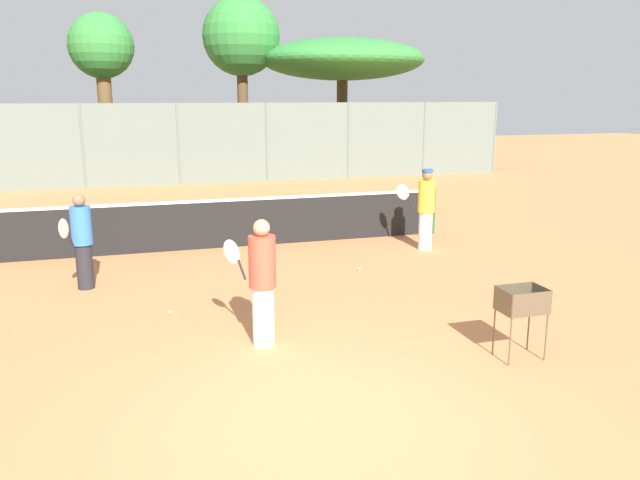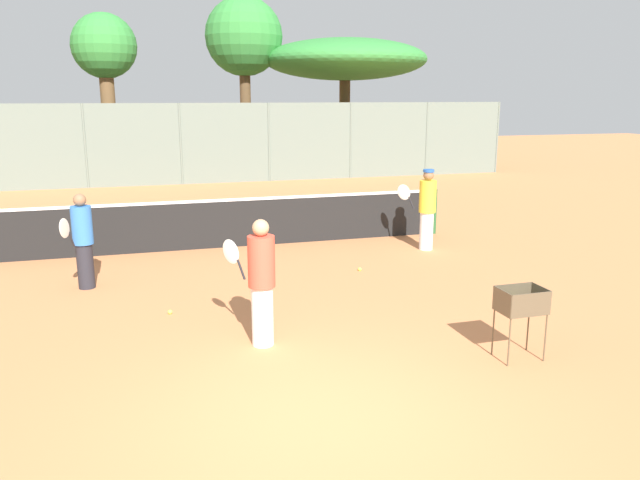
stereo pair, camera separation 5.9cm
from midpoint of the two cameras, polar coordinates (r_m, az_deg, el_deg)
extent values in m
plane|color=#D37F4C|center=(6.58, 0.24, -16.26)|extent=(80.00, 80.00, 0.00)
cylinder|color=#26592D|center=(15.09, 10.54, 2.58)|extent=(0.10, 0.10, 1.07)
cube|color=black|center=(13.59, -9.14, 1.36)|extent=(10.25, 0.01, 1.01)
cube|color=white|center=(13.49, -9.22, 3.59)|extent=(10.25, 0.02, 0.06)
cylinder|color=slate|center=(23.71, -20.60, 8.03)|extent=(0.08, 0.08, 2.97)
cylinder|color=slate|center=(23.71, -12.54, 8.55)|extent=(0.08, 0.08, 2.97)
cylinder|color=slate|center=(24.16, -4.62, 8.89)|extent=(0.08, 0.08, 2.97)
cylinder|color=slate|center=(25.05, 2.89, 9.06)|extent=(0.08, 0.08, 2.97)
cylinder|color=slate|center=(26.32, 9.78, 9.09)|extent=(0.08, 0.08, 2.97)
cylinder|color=slate|center=(27.93, 15.96, 9.00)|extent=(0.08, 0.08, 2.97)
cube|color=slate|center=(23.71, -12.54, 8.55)|extent=(26.44, 0.01, 2.97)
cylinder|color=brown|center=(28.94, 2.31, 10.52)|extent=(0.49, 0.49, 3.88)
ellipsoid|color=#338438|center=(28.96, 2.37, 16.16)|extent=(7.28, 7.28, 1.82)
cylinder|color=brown|center=(26.20, -18.61, 10.10)|extent=(0.55, 0.55, 4.35)
sphere|color=#338438|center=(26.24, -19.08, 16.44)|extent=(2.46, 2.46, 2.46)
cylinder|color=brown|center=(28.34, -6.73, 11.22)|extent=(0.47, 0.47, 4.71)
sphere|color=#338438|center=(28.44, -6.92, 17.99)|extent=(3.34, 3.34, 3.34)
cylinder|color=white|center=(8.28, -5.07, -6.91)|extent=(0.29, 0.29, 0.81)
cylinder|color=#E54C38|center=(8.06, -5.18, -1.97)|extent=(0.35, 0.35, 0.67)
sphere|color=tan|center=(7.95, -5.24, 1.13)|extent=(0.22, 0.22, 0.22)
cylinder|color=black|center=(8.33, -7.02, -2.71)|extent=(0.11, 0.13, 0.27)
ellipsoid|color=silver|center=(8.39, -7.96, -1.06)|extent=(0.27, 0.33, 0.43)
cylinder|color=white|center=(13.50, 9.82, 0.83)|extent=(0.29, 0.29, 0.81)
cylinder|color=yellow|center=(13.37, 9.94, 3.95)|extent=(0.36, 0.36, 0.68)
sphere|color=#8C6647|center=(13.31, 10.02, 5.86)|extent=(0.22, 0.22, 0.22)
cylinder|color=#2659B2|center=(13.30, 10.03, 6.26)|extent=(0.23, 0.23, 0.05)
cylinder|color=black|center=(13.51, 8.47, 3.37)|extent=(0.12, 0.12, 0.27)
ellipsoid|color=silver|center=(13.54, 7.79, 4.35)|extent=(0.30, 0.30, 0.43)
cylinder|color=#26262D|center=(11.35, -20.52, -2.24)|extent=(0.28, 0.28, 0.78)
cylinder|color=blue|center=(11.20, -20.81, 1.28)|extent=(0.34, 0.34, 0.65)
sphere|color=#8C6647|center=(11.12, -20.98, 3.44)|extent=(0.21, 0.21, 0.21)
cylinder|color=black|center=(10.93, -21.63, 0.07)|extent=(0.09, 0.14, 0.27)
ellipsoid|color=silver|center=(10.74, -22.19, 1.01)|extent=(0.20, 0.37, 0.43)
cylinder|color=brown|center=(7.99, 17.11, -8.94)|extent=(0.02, 0.02, 0.61)
cylinder|color=brown|center=(8.27, 20.10, -8.40)|extent=(0.02, 0.02, 0.61)
cylinder|color=brown|center=(8.27, 15.74, -8.09)|extent=(0.02, 0.02, 0.61)
cylinder|color=brown|center=(8.54, 18.67, -7.61)|extent=(0.02, 0.02, 0.61)
cube|color=brown|center=(8.16, 18.07, -6.20)|extent=(0.55, 0.40, 0.01)
cube|color=brown|center=(7.96, 18.95, -5.65)|extent=(0.55, 0.01, 0.30)
cube|color=brown|center=(8.27, 17.37, -4.84)|extent=(0.55, 0.01, 0.30)
cube|color=brown|center=(7.97, 16.50, -5.46)|extent=(0.01, 0.40, 0.30)
cube|color=brown|center=(8.27, 19.72, -5.02)|extent=(0.01, 0.40, 0.30)
sphere|color=#D1E54C|center=(8.15, 17.76, -5.53)|extent=(0.07, 0.07, 0.07)
sphere|color=#D1E54C|center=(8.23, 17.89, -5.35)|extent=(0.07, 0.07, 0.07)
sphere|color=#D1E54C|center=(8.02, 18.24, -5.86)|extent=(0.07, 0.07, 0.07)
sphere|color=#D1E54C|center=(8.24, 17.52, -5.31)|extent=(0.07, 0.07, 0.07)
sphere|color=#D1E54C|center=(8.11, 18.85, -6.10)|extent=(0.07, 0.07, 0.07)
sphere|color=#D1E54C|center=(8.23, 17.30, -5.71)|extent=(0.07, 0.07, 0.07)
sphere|color=#D1E54C|center=(8.31, 19.09, -5.66)|extent=(0.07, 0.07, 0.07)
sphere|color=#D1E54C|center=(8.02, 17.31, -6.20)|extent=(0.07, 0.07, 0.07)
sphere|color=#D1E54C|center=(8.30, 18.25, -5.61)|extent=(0.07, 0.07, 0.07)
sphere|color=#D1E54C|center=(11.78, 3.79, -2.67)|extent=(0.07, 0.07, 0.07)
sphere|color=#D1E54C|center=(9.74, -13.38, -6.42)|extent=(0.07, 0.07, 0.07)
cube|color=#232328|center=(26.82, -18.59, 6.45)|extent=(4.20, 1.70, 0.90)
cube|color=#33383D|center=(26.76, -19.15, 8.12)|extent=(2.20, 1.50, 0.70)
camera|label=1|loc=(0.03, -89.83, 0.04)|focal=35.00mm
camera|label=2|loc=(0.03, 90.17, -0.04)|focal=35.00mm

